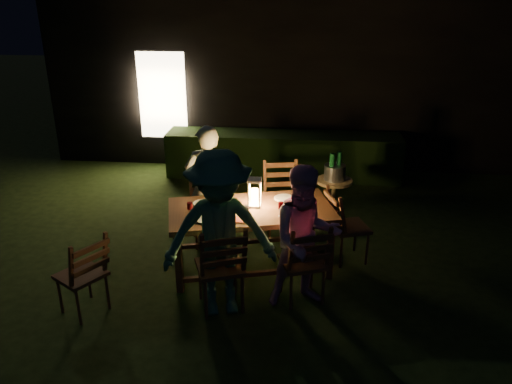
# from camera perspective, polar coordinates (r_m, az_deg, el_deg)

# --- Properties ---
(garden_envelope) EXTENTS (40.00, 40.00, 3.20)m
(garden_envelope) POSITION_cam_1_polar(r_m,az_deg,el_deg) (11.18, 6.42, 13.74)
(garden_envelope) COLOR black
(garden_envelope) RESTS_ON ground
(dining_table) EXTENTS (2.12, 1.43, 0.81)m
(dining_table) POSITION_cam_1_polar(r_m,az_deg,el_deg) (5.95, -0.57, -2.56)
(dining_table) COLOR #53311B
(dining_table) RESTS_ON ground
(chair_near_left) EXTENTS (0.63, 0.65, 1.07)m
(chair_near_left) POSITION_cam_1_polar(r_m,az_deg,el_deg) (5.43, -4.02, -10.14)
(chair_near_left) COLOR #53311B
(chair_near_left) RESTS_ON ground
(chair_near_right) EXTENTS (0.59, 0.61, 1.01)m
(chair_near_right) POSITION_cam_1_polar(r_m,az_deg,el_deg) (5.57, 5.36, -9.46)
(chair_near_right) COLOR #53311B
(chair_near_right) RESTS_ON ground
(chair_far_left) EXTENTS (0.61, 0.63, 1.07)m
(chair_far_left) POSITION_cam_1_polar(r_m,az_deg,el_deg) (6.78, -5.34, -3.17)
(chair_far_left) COLOR #53311B
(chair_far_left) RESTS_ON ground
(chair_far_right) EXTENTS (0.58, 0.60, 1.08)m
(chair_far_right) POSITION_cam_1_polar(r_m,az_deg,el_deg) (6.90, 2.98, -2.58)
(chair_far_right) COLOR #53311B
(chair_far_right) RESTS_ON ground
(chair_end) EXTENTS (0.60, 0.57, 1.00)m
(chair_end) POSITION_cam_1_polar(r_m,az_deg,el_deg) (6.42, 10.39, -5.19)
(chair_end) COLOR #53311B
(chair_end) RESTS_ON ground
(chair_spare) EXTENTS (0.63, 0.62, 0.98)m
(chair_spare) POSITION_cam_1_polar(r_m,az_deg,el_deg) (5.66, -19.06, -10.31)
(chair_spare) COLOR #53311B
(chair_spare) RESTS_ON ground
(person_house_side) EXTENTS (0.67, 0.53, 1.62)m
(person_house_side) POSITION_cam_1_polar(r_m,az_deg,el_deg) (6.62, -5.52, 0.81)
(person_house_side) COLOR #EBEAC8
(person_house_side) RESTS_ON ground
(person_opp_right) EXTENTS (0.90, 0.78, 1.59)m
(person_opp_right) POSITION_cam_1_polar(r_m,az_deg,el_deg) (5.29, 5.66, -5.23)
(person_opp_right) COLOR #C386B1
(person_opp_right) RESTS_ON ground
(person_opp_left) EXTENTS (1.30, 0.95, 1.81)m
(person_opp_left) POSITION_cam_1_polar(r_m,az_deg,el_deg) (5.09, -4.17, -4.93)
(person_opp_left) COLOR #387156
(person_opp_left) RESTS_ON ground
(lantern) EXTENTS (0.16, 0.16, 0.35)m
(lantern) POSITION_cam_1_polar(r_m,az_deg,el_deg) (5.91, -0.17, -0.24)
(lantern) COLOR white
(lantern) RESTS_ON dining_table
(plate_far_left) EXTENTS (0.25, 0.25, 0.01)m
(plate_far_left) POSITION_cam_1_polar(r_m,az_deg,el_deg) (6.07, -6.03, -1.30)
(plate_far_left) COLOR white
(plate_far_left) RESTS_ON dining_table
(plate_near_left) EXTENTS (0.25, 0.25, 0.01)m
(plate_near_left) POSITION_cam_1_polar(r_m,az_deg,el_deg) (5.67, -5.73, -3.06)
(plate_near_left) COLOR white
(plate_near_left) RESTS_ON dining_table
(plate_far_right) EXTENTS (0.25, 0.25, 0.01)m
(plate_far_right) POSITION_cam_1_polar(r_m,az_deg,el_deg) (6.19, 3.23, -0.69)
(plate_far_right) COLOR white
(plate_far_right) RESTS_ON dining_table
(plate_near_right) EXTENTS (0.25, 0.25, 0.01)m
(plate_near_right) POSITION_cam_1_polar(r_m,az_deg,el_deg) (5.80, 4.17, -2.38)
(plate_near_right) COLOR white
(plate_near_right) RESTS_ON dining_table
(wineglass_a) EXTENTS (0.06, 0.06, 0.18)m
(wineglass_a) POSITION_cam_1_polar(r_m,az_deg,el_deg) (6.11, -3.76, -0.23)
(wineglass_a) COLOR #59070F
(wineglass_a) RESTS_ON dining_table
(wineglass_b) EXTENTS (0.06, 0.06, 0.18)m
(wineglass_b) POSITION_cam_1_polar(r_m,az_deg,el_deg) (5.72, -7.54, -2.02)
(wineglass_b) COLOR #59070F
(wineglass_b) RESTS_ON dining_table
(wineglass_c) EXTENTS (0.06, 0.06, 0.18)m
(wineglass_c) POSITION_cam_1_polar(r_m,az_deg,el_deg) (5.68, 2.86, -2.00)
(wineglass_c) COLOR #59070F
(wineglass_c) RESTS_ON dining_table
(wineglass_d) EXTENTS (0.06, 0.06, 0.18)m
(wineglass_d) POSITION_cam_1_polar(r_m,az_deg,el_deg) (6.16, 4.87, -0.05)
(wineglass_d) COLOR #59070F
(wineglass_d) RESTS_ON dining_table
(wineglass_e) EXTENTS (0.06, 0.06, 0.18)m
(wineglass_e) POSITION_cam_1_polar(r_m,az_deg,el_deg) (5.60, -1.11, -2.36)
(wineglass_e) COLOR silver
(wineglass_e) RESTS_ON dining_table
(bottle_table) EXTENTS (0.07, 0.07, 0.28)m
(bottle_table) POSITION_cam_1_polar(r_m,az_deg,el_deg) (5.83, -3.00, -0.78)
(bottle_table) COLOR #0F471E
(bottle_table) RESTS_ON dining_table
(napkin_left) EXTENTS (0.18, 0.14, 0.01)m
(napkin_left) POSITION_cam_1_polar(r_m,az_deg,el_deg) (5.61, -1.58, -3.24)
(napkin_left) COLOR red
(napkin_left) RESTS_ON dining_table
(napkin_right) EXTENTS (0.18, 0.14, 0.01)m
(napkin_right) POSITION_cam_1_polar(r_m,az_deg,el_deg) (5.75, 5.32, -2.65)
(napkin_right) COLOR red
(napkin_right) RESTS_ON dining_table
(phone) EXTENTS (0.14, 0.07, 0.01)m
(phone) POSITION_cam_1_polar(r_m,az_deg,el_deg) (5.59, -6.39, -3.49)
(phone) COLOR black
(phone) RESTS_ON dining_table
(side_table) EXTENTS (0.52, 0.52, 0.70)m
(side_table) POSITION_cam_1_polar(r_m,az_deg,el_deg) (7.21, 8.90, 0.79)
(side_table) COLOR olive
(side_table) RESTS_ON ground
(ice_bucket) EXTENTS (0.30, 0.30, 0.22)m
(ice_bucket) POSITION_cam_1_polar(r_m,az_deg,el_deg) (7.14, 8.99, 2.23)
(ice_bucket) COLOR #A5A8AD
(ice_bucket) RESTS_ON side_table
(bottle_bucket_a) EXTENTS (0.07, 0.07, 0.32)m
(bottle_bucket_a) POSITION_cam_1_polar(r_m,az_deg,el_deg) (7.09, 8.63, 2.51)
(bottle_bucket_a) COLOR #0F471E
(bottle_bucket_a) RESTS_ON side_table
(bottle_bucket_b) EXTENTS (0.07, 0.07, 0.32)m
(bottle_bucket_b) POSITION_cam_1_polar(r_m,az_deg,el_deg) (7.17, 9.40, 2.70)
(bottle_bucket_b) COLOR #0F471E
(bottle_bucket_b) RESTS_ON side_table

